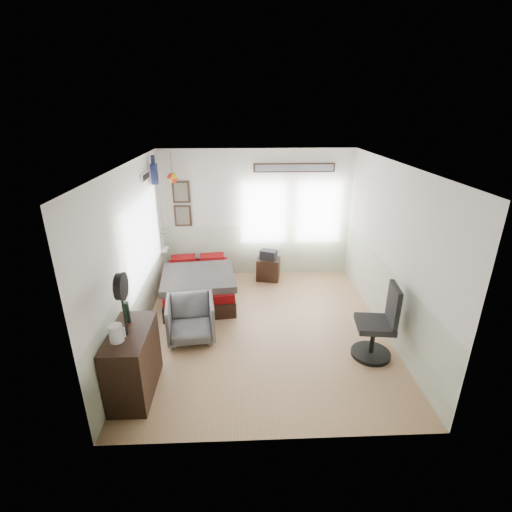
# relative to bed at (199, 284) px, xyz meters

# --- Properties ---
(ground_plane) EXTENTS (4.00, 4.50, 0.01)m
(ground_plane) POSITION_rel_bed_xyz_m (1.17, -1.15, -0.29)
(ground_plane) COLOR #A97953
(room_shell) EXTENTS (4.02, 4.52, 2.71)m
(room_shell) POSITION_rel_bed_xyz_m (1.09, -0.96, 1.33)
(room_shell) COLOR beige
(room_shell) RESTS_ON ground_plane
(wall_decor) EXTENTS (3.55, 1.32, 1.44)m
(wall_decor) POSITION_rel_bed_xyz_m (0.07, 0.81, 1.82)
(wall_decor) COLOR #3D2518
(wall_decor) RESTS_ON room_shell
(bed) EXTENTS (1.46, 1.94, 0.58)m
(bed) POSITION_rel_bed_xyz_m (0.00, 0.00, 0.00)
(bed) COLOR black
(bed) RESTS_ON ground_plane
(dresser) EXTENTS (0.48, 1.00, 0.90)m
(dresser) POSITION_rel_bed_xyz_m (-0.57, -2.54, 0.17)
(dresser) COLOR black
(dresser) RESTS_ON ground_plane
(armchair) EXTENTS (0.82, 0.84, 0.68)m
(armchair) POSITION_rel_bed_xyz_m (0.01, -1.36, 0.06)
(armchair) COLOR slate
(armchair) RESTS_ON ground_plane
(nightstand) EXTENTS (0.54, 0.47, 0.47)m
(nightstand) POSITION_rel_bed_xyz_m (1.40, 0.76, -0.05)
(nightstand) COLOR black
(nightstand) RESTS_ON ground_plane
(task_chair) EXTENTS (0.58, 0.58, 1.16)m
(task_chair) POSITION_rel_bed_xyz_m (2.80, -1.95, 0.19)
(task_chair) COLOR black
(task_chair) RESTS_ON ground_plane
(kettle) EXTENTS (0.19, 0.16, 0.21)m
(kettle) POSITION_rel_bed_xyz_m (-0.65, -2.73, 0.73)
(kettle) COLOR silver
(kettle) RESTS_ON dresser
(bottle) EXTENTS (0.07, 0.07, 0.27)m
(bottle) POSITION_rel_bed_xyz_m (-0.64, -2.29, 0.76)
(bottle) COLOR black
(bottle) RESTS_ON dresser
(stand_fan) EXTENTS (0.09, 0.34, 0.82)m
(stand_fan) POSITION_rel_bed_xyz_m (-0.56, -2.60, 1.25)
(stand_fan) COLOR black
(stand_fan) RESTS_ON dresser
(black_bag) EXTENTS (0.39, 0.33, 0.20)m
(black_bag) POSITION_rel_bed_xyz_m (1.40, 0.76, 0.29)
(black_bag) COLOR black
(black_bag) RESTS_ON nightstand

